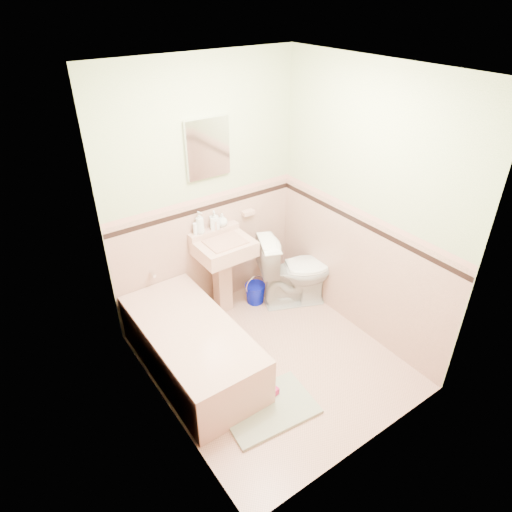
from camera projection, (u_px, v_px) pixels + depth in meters
floor at (272, 360)px, 4.13m from camera, size 2.20×2.20×0.00m
ceiling at (279, 70)px, 2.82m from camera, size 2.20×2.20×0.00m
wall_back at (204, 195)px, 4.25m from camera, size 2.50×0.00×2.50m
wall_front at (385, 316)px, 2.71m from camera, size 2.50×0.00×2.50m
wall_left at (155, 285)px, 2.99m from camera, size 0.00×2.50×2.50m
wall_right at (365, 210)px, 3.97m from camera, size 0.00×2.50×2.50m
wainscot_back at (209, 254)px, 4.58m from camera, size 2.00×0.00×2.00m
wainscot_front at (369, 390)px, 3.06m from camera, size 2.00×0.00×2.00m
wainscot_left at (167, 356)px, 3.33m from camera, size 0.00×2.20×2.20m
wainscot_right at (355, 272)px, 4.30m from camera, size 0.00×2.20×2.20m
accent_back at (206, 208)px, 4.30m from camera, size 2.00×0.00×2.00m
accent_front at (379, 331)px, 2.79m from camera, size 2.00×0.00×2.00m
accent_left at (159, 300)px, 3.07m from camera, size 0.00×2.20×2.20m
accent_right at (362, 224)px, 4.03m from camera, size 0.00×2.20×2.20m
cap_back at (205, 199)px, 4.25m from camera, size 2.00×0.00×2.00m
cap_front at (382, 319)px, 2.74m from camera, size 2.00×0.00×2.00m
cap_left at (158, 288)px, 3.01m from camera, size 0.00×2.20×2.20m
cap_right at (363, 213)px, 3.98m from camera, size 0.00×2.20×2.20m
bathtub at (192, 349)px, 3.94m from camera, size 0.70×1.50×0.45m
tub_faucet at (152, 273)px, 4.23m from camera, size 0.04×0.12×0.04m
sink at (225, 277)px, 4.54m from camera, size 0.54×0.48×0.84m
sink_faucet at (216, 226)px, 4.36m from camera, size 0.02×0.02×0.10m
medicine_cabinet at (208, 148)px, 4.01m from camera, size 0.43×0.04×0.54m
soap_dish at (248, 213)px, 4.61m from camera, size 0.13×0.08×0.04m
soap_bottle_left at (200, 223)px, 4.28m from camera, size 0.11×0.11×0.22m
soap_bottle_mid at (214, 220)px, 4.37m from camera, size 0.11×0.11×0.19m
soap_bottle_right at (222, 220)px, 4.42m from camera, size 0.13×0.13×0.14m
tube at (195, 229)px, 4.28m from camera, size 0.04×0.04×0.12m
toilet at (296, 270)px, 4.70m from camera, size 0.89×0.71×0.79m
bucket at (255, 293)px, 4.83m from camera, size 0.28×0.28×0.22m
bath_mat at (269, 408)px, 3.65m from camera, size 0.78×0.56×0.03m
shoe at (270, 394)px, 3.72m from camera, size 0.17×0.10×0.06m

